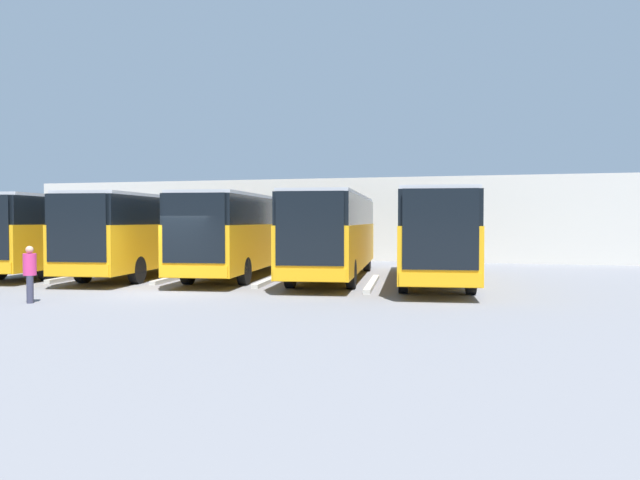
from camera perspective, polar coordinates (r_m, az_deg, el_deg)
name	(u,v)px	position (r m, az deg, el deg)	size (l,w,h in m)	color
ground_plane	(167,293)	(20.89, -13.82, -4.70)	(600.00, 600.00, 0.00)	slate
bus_0	(433,233)	(23.96, 10.31, 0.65)	(3.91, 12.42, 3.37)	orange
curb_divider_0	(372,284)	(22.56, 4.77, -3.99)	(0.24, 5.52, 0.15)	#B2B2AD
bus_1	(334,232)	(25.16, 1.30, 0.74)	(3.91, 12.42, 3.37)	orange
curb_divider_1	(272,279)	(24.12, -4.40, -3.61)	(0.24, 5.52, 0.15)	#B2B2AD
bus_2	(243,231)	(26.57, -7.03, 0.78)	(3.91, 12.42, 3.37)	orange
curb_divider_2	(180,277)	(25.89, -12.66, -3.28)	(0.24, 5.52, 0.15)	#B2B2AD
bus_3	(151,231)	(27.81, -15.15, 0.78)	(3.91, 12.42, 3.37)	orange
curb_divider_3	(85,275)	(27.50, -20.65, -3.05)	(0.24, 5.52, 0.15)	#B2B2AD
bus_4	(74,231)	(30.15, -21.60, 0.79)	(3.91, 12.42, 3.37)	orange
pedestrian	(30,272)	(19.57, -25.00, -2.69)	(0.51, 0.51, 1.62)	#38384C
station_building	(341,219)	(43.28, 1.90, 1.92)	(37.68, 16.25, 4.81)	beige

